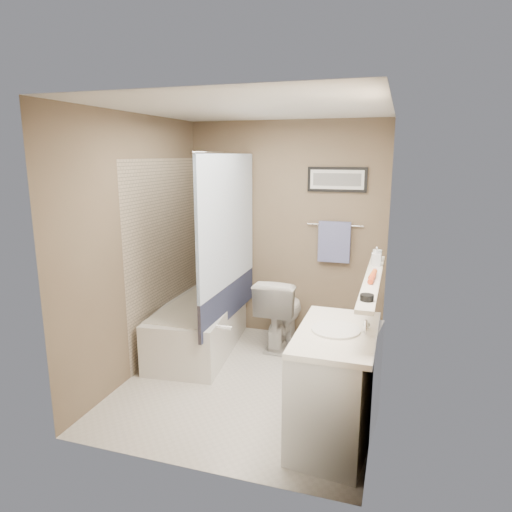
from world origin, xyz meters
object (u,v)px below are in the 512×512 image
(soap_bottle, at_px, (376,256))
(glass_jar, at_px, (377,255))
(toilet, at_px, (281,311))
(bathtub, at_px, (200,326))
(hair_brush_front, at_px, (372,278))
(hair_brush_back, at_px, (373,275))
(vanity, at_px, (336,389))
(candle_bowl_near, at_px, (367,298))

(soap_bottle, bearing_deg, glass_jar, 90.00)
(toilet, bearing_deg, soap_bottle, 147.18)
(bathtub, distance_m, toilet, 0.88)
(hair_brush_front, relative_size, hair_brush_back, 1.00)
(vanity, distance_m, hair_brush_back, 0.90)
(hair_brush_front, bearing_deg, soap_bottle, 90.00)
(bathtub, xyz_separation_m, hair_brush_back, (1.79, -0.68, 0.89))
(candle_bowl_near, xyz_separation_m, hair_brush_front, (0.00, 0.48, 0.00))
(vanity, height_order, glass_jar, glass_jar)
(toilet, xyz_separation_m, hair_brush_front, (0.99, -1.16, 0.75))
(candle_bowl_near, relative_size, hair_brush_back, 0.41)
(candle_bowl_near, relative_size, hair_brush_front, 0.41)
(toilet, relative_size, soap_bottle, 4.83)
(vanity, distance_m, hair_brush_front, 0.85)
(bathtub, height_order, toilet, toilet)
(hair_brush_front, xyz_separation_m, glass_jar, (0.00, 0.69, 0.03))
(bathtub, distance_m, vanity, 1.99)
(soap_bottle, bearing_deg, bathtub, 171.02)
(hair_brush_front, bearing_deg, toilet, 130.54)
(glass_jar, bearing_deg, soap_bottle, -90.00)
(toilet, bearing_deg, vanity, 118.05)
(vanity, xyz_separation_m, candle_bowl_near, (0.19, -0.11, 0.73))
(candle_bowl_near, bearing_deg, toilet, 121.11)
(toilet, xyz_separation_m, glass_jar, (0.99, -0.47, 0.78))
(candle_bowl_near, bearing_deg, bathtub, 144.36)
(glass_jar, distance_m, soap_bottle, 0.18)
(hair_brush_back, bearing_deg, candle_bowl_near, -90.00)
(toilet, bearing_deg, hair_brush_front, 130.82)
(hair_brush_back, bearing_deg, vanity, -110.84)
(hair_brush_back, height_order, glass_jar, glass_jar)
(bathtub, distance_m, hair_brush_front, 2.15)
(hair_brush_back, xyz_separation_m, soap_bottle, (0.00, 0.40, 0.06))
(candle_bowl_near, relative_size, glass_jar, 0.90)
(bathtub, height_order, hair_brush_back, hair_brush_back)
(bathtub, distance_m, hair_brush_back, 2.11)
(bathtub, distance_m, soap_bottle, 2.04)
(bathtub, relative_size, soap_bottle, 9.41)
(vanity, relative_size, hair_brush_back, 4.09)
(vanity, height_order, hair_brush_back, hair_brush_back)
(soap_bottle, bearing_deg, candle_bowl_near, -90.00)
(candle_bowl_near, distance_m, hair_brush_back, 0.60)
(hair_brush_back, bearing_deg, bathtub, 159.08)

